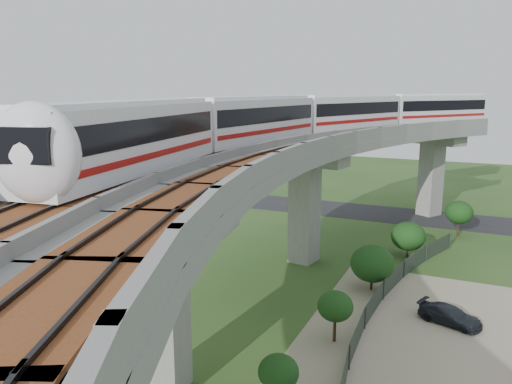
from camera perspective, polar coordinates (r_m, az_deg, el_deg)
ground at (r=35.18m, az=-1.67°, el=-12.82°), size 160.00×160.00×0.00m
dirt_lot at (r=30.46m, az=22.16°, el=-17.83°), size 18.00×26.00×0.04m
asphalt_road at (r=62.14m, az=10.54°, el=-2.07°), size 60.00×8.00×0.03m
viaduct at (r=31.01m, az=4.63°, el=1.36°), size 19.58×73.98×11.40m
metro_train at (r=43.48m, az=7.90°, el=8.58°), size 18.29×59.83×3.64m
fence at (r=32.20m, az=14.64°, el=-14.18°), size 3.87×38.73×1.50m
tree_0 at (r=53.68m, az=22.19°, el=-2.17°), size 2.69×2.69×3.68m
tree_1 at (r=45.79m, az=17.00°, el=-4.84°), size 2.95×2.95×3.22m
tree_2 at (r=37.84m, az=13.15°, el=-7.97°), size 3.19×3.19×3.41m
tree_3 at (r=30.00m, az=9.05°, el=-12.78°), size 2.10×2.10×3.14m
tree_4 at (r=24.06m, az=2.58°, el=-19.88°), size 1.89×1.89×2.81m
car_dark at (r=34.62m, az=21.29°, el=-12.98°), size 4.22×2.79×1.14m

